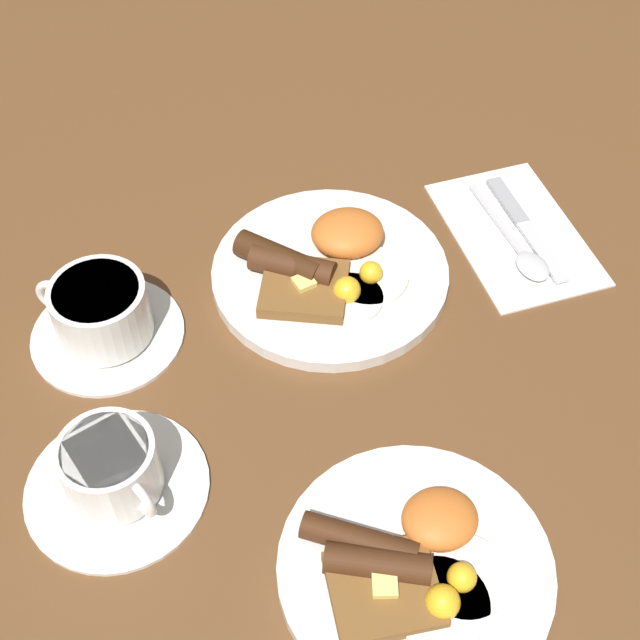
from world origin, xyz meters
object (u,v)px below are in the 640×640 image
(breakfast_plate_near, at_px, (328,269))
(knife, at_px, (522,222))
(teacup_near, at_px, (102,316))
(spoon, at_px, (524,255))
(teacup_far, at_px, (113,474))
(breakfast_plate_far, at_px, (414,566))

(breakfast_plate_near, bearing_deg, knife, -172.91)
(knife, bearing_deg, teacup_near, -88.55)
(breakfast_plate_near, bearing_deg, spoon, 174.23)
(spoon, bearing_deg, breakfast_plate_near, -103.89)
(teacup_near, bearing_deg, knife, -173.30)
(breakfast_plate_near, height_order, teacup_far, teacup_far)
(teacup_near, relative_size, knife, 0.90)
(breakfast_plate_far, height_order, teacup_near, teacup_near)
(teacup_far, bearing_deg, breakfast_plate_far, 149.97)
(teacup_far, distance_m, knife, 0.52)
(breakfast_plate_far, height_order, knife, breakfast_plate_far)
(breakfast_plate_far, bearing_deg, breakfast_plate_near, -91.43)
(breakfast_plate_near, relative_size, teacup_near, 1.63)
(breakfast_plate_far, xyz_separation_m, knife, (-0.24, -0.37, -0.01))
(breakfast_plate_near, distance_m, spoon, 0.21)
(teacup_far, bearing_deg, spoon, -157.91)
(breakfast_plate_near, height_order, spoon, breakfast_plate_near)
(teacup_far, height_order, spoon, teacup_far)
(breakfast_plate_near, relative_size, knife, 1.46)
(breakfast_plate_far, bearing_deg, teacup_far, -30.03)
(spoon, bearing_deg, teacup_near, -97.53)
(breakfast_plate_near, bearing_deg, teacup_near, 6.32)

